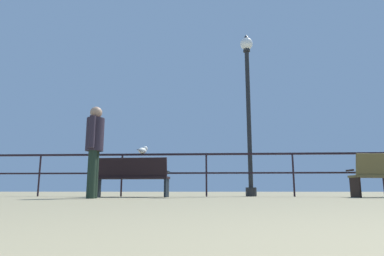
{
  "coord_description": "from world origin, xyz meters",
  "views": [
    {
      "loc": [
        -0.95,
        0.1,
        0.16
      ],
      "look_at": [
        -1.38,
        7.83,
        1.6
      ],
      "focal_mm": 31.18,
      "sensor_mm": 36.0,
      "label": 1
    }
  ],
  "objects_px": {
    "lamppost_center": "(248,98)",
    "seagull_on_rail": "(143,150)",
    "bench_near_left": "(131,175)",
    "person_at_railing": "(94,145)"
  },
  "relations": [
    {
      "from": "lamppost_center",
      "to": "seagull_on_rail",
      "type": "relative_size",
      "value": 10.92
    },
    {
      "from": "bench_near_left",
      "to": "person_at_railing",
      "type": "xyz_separation_m",
      "value": [
        -0.45,
        -1.16,
        0.54
      ]
    },
    {
      "from": "bench_near_left",
      "to": "seagull_on_rail",
      "type": "height_order",
      "value": "seagull_on_rail"
    },
    {
      "from": "bench_near_left",
      "to": "seagull_on_rail",
      "type": "bearing_deg",
      "value": 83.35
    },
    {
      "from": "person_at_railing",
      "to": "bench_near_left",
      "type": "bearing_deg",
      "value": 68.66
    },
    {
      "from": "lamppost_center",
      "to": "seagull_on_rail",
      "type": "distance_m",
      "value": 3.07
    },
    {
      "from": "bench_near_left",
      "to": "person_at_railing",
      "type": "height_order",
      "value": "person_at_railing"
    },
    {
      "from": "bench_near_left",
      "to": "lamppost_center",
      "type": "height_order",
      "value": "lamppost_center"
    },
    {
      "from": "bench_near_left",
      "to": "person_at_railing",
      "type": "relative_size",
      "value": 0.96
    },
    {
      "from": "person_at_railing",
      "to": "seagull_on_rail",
      "type": "xyz_separation_m",
      "value": [
        0.55,
        1.97,
        0.12
      ]
    }
  ]
}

